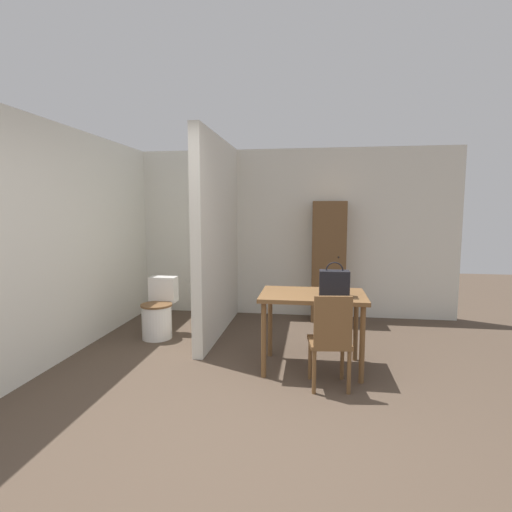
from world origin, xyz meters
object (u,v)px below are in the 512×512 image
at_px(wooden_chair, 331,339).
at_px(handbag, 334,283).
at_px(wooden_cabinet, 328,261).
at_px(toilet, 159,313).
at_px(dining_table, 313,303).

xyz_separation_m(wooden_chair, handbag, (0.04, 0.36, 0.44)).
bearing_deg(wooden_chair, wooden_cabinet, 81.55).
bearing_deg(toilet, wooden_chair, -30.26).
bearing_deg(handbag, wooden_cabinet, 89.54).
relative_size(dining_table, wooden_cabinet, 0.60).
relative_size(dining_table, toilet, 1.40).
height_order(dining_table, toilet, dining_table).
bearing_deg(wooden_cabinet, toilet, -152.89).
distance_m(wooden_chair, handbag, 0.57).
height_order(wooden_chair, handbag, handbag).
xyz_separation_m(dining_table, wooden_chair, (0.16, -0.46, -0.21)).
height_order(wooden_chair, wooden_cabinet, wooden_cabinet).
bearing_deg(wooden_cabinet, wooden_chair, -91.39).
bearing_deg(toilet, handbag, -21.93).
distance_m(dining_table, handbag, 0.32).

